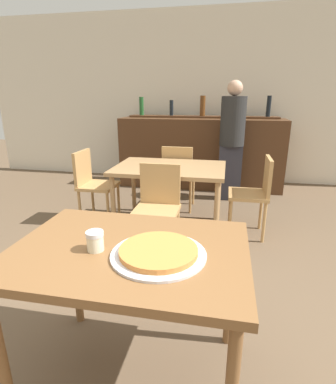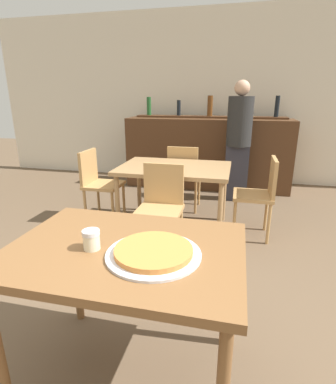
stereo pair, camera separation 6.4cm
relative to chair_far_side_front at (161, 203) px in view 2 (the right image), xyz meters
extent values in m
plane|color=brown|center=(0.17, -1.33, -0.51)|extent=(16.00, 16.00, 0.00)
cube|color=silver|center=(0.17, 2.85, 0.89)|extent=(8.00, 0.05, 2.80)
cube|color=brown|center=(0.17, -1.33, 0.25)|extent=(1.10, 0.79, 0.04)
cylinder|color=brown|center=(-0.31, -1.00, -0.14)|extent=(0.05, 0.05, 0.74)
cylinder|color=brown|center=(0.66, -1.00, -0.14)|extent=(0.05, 0.05, 0.74)
cube|color=#A87F51|center=(0.00, 0.59, 0.19)|extent=(1.18, 0.83, 0.04)
cylinder|color=#A87F51|center=(-0.53, 0.24, -0.17)|extent=(0.05, 0.05, 0.68)
cylinder|color=#A87F51|center=(0.53, 0.24, -0.17)|extent=(0.05, 0.05, 0.68)
cylinder|color=#A87F51|center=(-0.53, 0.94, -0.17)|extent=(0.05, 0.05, 0.68)
cylinder|color=#A87F51|center=(0.53, 0.94, -0.17)|extent=(0.05, 0.05, 0.68)
cube|color=#4C2D19|center=(0.17, 2.34, 0.05)|extent=(2.60, 0.56, 1.11)
cube|color=#4C2D19|center=(0.17, 2.48, 0.62)|extent=(2.39, 0.24, 0.03)
cylinder|color=#1E5123|center=(-0.84, 2.48, 0.78)|extent=(0.07, 0.07, 0.29)
cylinder|color=black|center=(-0.33, 2.48, 0.75)|extent=(0.06, 0.06, 0.24)
cylinder|color=#5B3314|center=(0.17, 2.48, 0.79)|extent=(0.09, 0.09, 0.31)
cylinder|color=black|center=(0.68, 2.48, 0.75)|extent=(0.06, 0.06, 0.24)
cylinder|color=black|center=(1.19, 2.48, 0.79)|extent=(0.07, 0.07, 0.31)
cube|color=tan|center=(0.00, -0.07, -0.05)|extent=(0.40, 0.40, 0.04)
cube|color=tan|center=(0.00, 0.11, 0.16)|extent=(0.38, 0.04, 0.38)
cylinder|color=tan|center=(-0.17, -0.24, -0.29)|extent=(0.03, 0.03, 0.44)
cylinder|color=tan|center=(0.17, -0.24, -0.29)|extent=(0.03, 0.03, 0.44)
cylinder|color=tan|center=(-0.17, 0.10, -0.29)|extent=(0.03, 0.03, 0.44)
cylinder|color=tan|center=(0.17, 0.10, -0.29)|extent=(0.03, 0.03, 0.44)
cube|color=tan|center=(0.00, 1.25, -0.05)|extent=(0.40, 0.40, 0.04)
cube|color=tan|center=(0.00, 1.07, 0.16)|extent=(0.38, 0.04, 0.38)
cylinder|color=tan|center=(0.17, 1.42, -0.29)|extent=(0.03, 0.03, 0.44)
cylinder|color=tan|center=(-0.17, 1.42, -0.29)|extent=(0.03, 0.03, 0.44)
cylinder|color=tan|center=(0.17, 1.08, -0.29)|extent=(0.03, 0.03, 0.44)
cylinder|color=tan|center=(-0.17, 1.08, -0.29)|extent=(0.03, 0.03, 0.44)
cube|color=tan|center=(-0.84, 0.59, -0.05)|extent=(0.40, 0.40, 0.04)
cube|color=tan|center=(-1.02, 0.59, 0.16)|extent=(0.04, 0.38, 0.38)
cylinder|color=tan|center=(-0.67, 0.42, -0.29)|extent=(0.03, 0.03, 0.44)
cylinder|color=tan|center=(-0.67, 0.76, -0.29)|extent=(0.03, 0.03, 0.44)
cylinder|color=tan|center=(-1.01, 0.42, -0.29)|extent=(0.03, 0.03, 0.44)
cylinder|color=tan|center=(-1.01, 0.76, -0.29)|extent=(0.03, 0.03, 0.44)
cube|color=tan|center=(0.84, 0.59, -0.05)|extent=(0.40, 0.40, 0.04)
cube|color=tan|center=(1.02, 0.59, 0.16)|extent=(0.04, 0.38, 0.38)
cylinder|color=tan|center=(0.67, 0.76, -0.29)|extent=(0.03, 0.03, 0.44)
cylinder|color=tan|center=(0.67, 0.42, -0.29)|extent=(0.03, 0.03, 0.44)
cylinder|color=tan|center=(1.01, 0.76, -0.29)|extent=(0.03, 0.03, 0.44)
cylinder|color=tan|center=(1.01, 0.42, -0.29)|extent=(0.03, 0.03, 0.44)
cylinder|color=silver|center=(0.33, -1.38, 0.28)|extent=(0.42, 0.42, 0.01)
cylinder|color=#CC7A38|center=(0.33, -1.38, 0.29)|extent=(0.35, 0.35, 0.02)
cylinder|color=beige|center=(0.03, -1.39, 0.31)|extent=(0.08, 0.08, 0.07)
cylinder|color=silver|center=(0.03, -1.39, 0.35)|extent=(0.08, 0.08, 0.02)
cube|color=#2D2D38|center=(0.66, 1.76, -0.11)|extent=(0.32, 0.18, 0.79)
cylinder|color=#262626|center=(0.66, 1.76, 0.61)|extent=(0.34, 0.34, 0.66)
sphere|color=tan|center=(0.66, 1.76, 1.04)|extent=(0.20, 0.20, 0.20)
camera|label=1|loc=(0.59, -2.52, 0.94)|focal=28.00mm
camera|label=2|loc=(0.65, -2.50, 0.94)|focal=28.00mm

